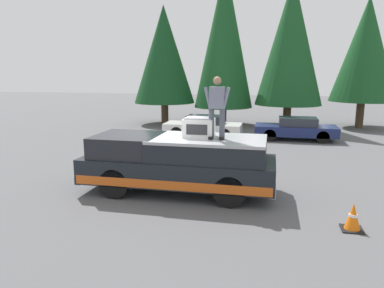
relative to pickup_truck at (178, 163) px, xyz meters
name	(u,v)px	position (x,y,z in m)	size (l,w,h in m)	color
ground_plane	(160,188)	(0.26, 0.65, -0.87)	(90.00, 90.00, 0.00)	#565659
pickup_truck	(178,163)	(0.00, 0.00, 0.00)	(2.01, 5.54, 1.65)	black
compressor_unit	(199,127)	(0.07, -0.59, 1.05)	(0.65, 0.84, 0.56)	silver
person_on_truck_bed	(217,106)	(-0.13, -1.12, 1.68)	(0.29, 0.72, 1.69)	#4C515B
parked_car_navy	(296,129)	(9.33, -3.82, -0.29)	(1.64, 4.10, 1.16)	navy
parked_car_white	(203,126)	(9.12, 0.99, -0.29)	(1.64, 4.10, 1.16)	white
traffic_cone	(353,218)	(-1.67, -4.43, -0.58)	(0.47, 0.47, 0.62)	black
conifer_far_left	(366,50)	(14.63, -7.99, 3.89)	(3.93, 3.93, 7.92)	#4C3826
conifer_left	(291,42)	(13.68, -3.51, 4.36)	(4.09, 4.09, 9.07)	#4C3826
conifer_center_left	(224,36)	(13.95, 0.58, 4.77)	(3.77, 3.77, 10.14)	#4C3826
conifer_center_right	(164,55)	(13.64, 4.49, 3.66)	(4.00, 4.00, 7.68)	#4C3826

